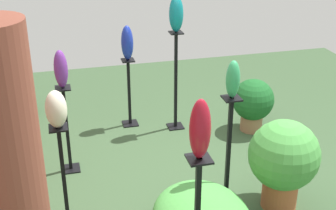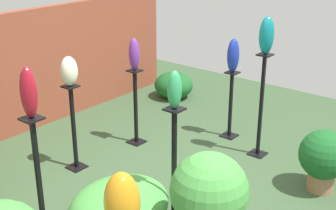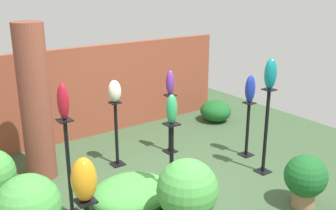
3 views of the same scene
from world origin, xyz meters
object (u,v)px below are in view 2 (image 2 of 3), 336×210
at_px(art_vase_cobalt, 233,56).
at_px(art_vase_teal, 267,35).
at_px(potted_plant_back_center, 209,195).
at_px(potted_plant_near_pillar, 324,157).
at_px(pedestal_violet, 136,111).
at_px(art_vase_amber, 122,202).
at_px(art_vase_ivory, 69,71).
at_px(pedestal_jade, 174,171).
at_px(art_vase_ruby, 29,93).
at_px(pedestal_ruby, 40,190).
at_px(pedestal_teal, 261,110).
at_px(pedestal_ivory, 74,132).
at_px(art_vase_violet, 134,54).
at_px(art_vase_jade, 175,90).
at_px(pedestal_cobalt, 230,108).

height_order(art_vase_cobalt, art_vase_teal, art_vase_teal).
bearing_deg(potted_plant_back_center, potted_plant_near_pillar, -13.98).
bearing_deg(pedestal_violet, art_vase_amber, -138.07).
relative_size(pedestal_violet, art_vase_ivory, 2.98).
xyz_separation_m(pedestal_jade, art_vase_ivory, (0.08, 1.54, 0.66)).
bearing_deg(art_vase_ruby, pedestal_violet, 21.36).
bearing_deg(pedestal_ruby, potted_plant_near_pillar, -32.00).
relative_size(pedestal_teal, art_vase_amber, 3.38).
relative_size(pedestal_violet, art_vase_teal, 2.26).
bearing_deg(pedestal_ivory, pedestal_ruby, -141.39).
bearing_deg(pedestal_teal, pedestal_ruby, 167.82).
bearing_deg(pedestal_ruby, art_vase_amber, -105.61).
relative_size(art_vase_teal, potted_plant_near_pillar, 0.63).
bearing_deg(pedestal_jade, pedestal_teal, 1.47).
relative_size(pedestal_violet, art_vase_cobalt, 2.26).
relative_size(art_vase_ivory, potted_plant_back_center, 0.36).
bearing_deg(pedestal_jade, art_vase_amber, -152.11).
bearing_deg(potted_plant_near_pillar, pedestal_violet, 99.43).
relative_size(pedestal_ivory, potted_plant_back_center, 1.11).
bearing_deg(art_vase_teal, art_vase_cobalt, 67.71).
bearing_deg(art_vase_teal, art_vase_violet, 116.65).
distance_m(art_vase_amber, art_vase_ivory, 2.75).
relative_size(art_vase_jade, art_vase_ivory, 1.05).
height_order(pedestal_cobalt, art_vase_ruby, art_vase_ruby).
height_order(pedestal_violet, pedestal_teal, pedestal_teal).
relative_size(pedestal_cobalt, art_vase_amber, 2.38).
bearing_deg(art_vase_ivory, pedestal_ivory, 0.00).
height_order(pedestal_ivory, art_vase_violet, art_vase_violet).
bearing_deg(pedestal_jade, potted_plant_back_center, -106.90).
bearing_deg(pedestal_cobalt, art_vase_ruby, 179.34).
bearing_deg(pedestal_violet, art_vase_ruby, -158.64).
relative_size(pedestal_violet, potted_plant_near_pillar, 1.43).
height_order(art_vase_cobalt, potted_plant_near_pillar, art_vase_cobalt).
relative_size(pedestal_violet, art_vase_amber, 2.60).
distance_m(art_vase_ivory, potted_plant_back_center, 2.15).
height_order(art_vase_amber, art_vase_ruby, art_vase_ruby).
distance_m(pedestal_ivory, potted_plant_near_pillar, 2.78).
xyz_separation_m(art_vase_ivory, potted_plant_back_center, (-0.23, -2.04, -0.65)).
distance_m(art_vase_cobalt, art_vase_teal, 0.72).
bearing_deg(art_vase_teal, pedestal_teal, 0.00).
bearing_deg(pedestal_cobalt, art_vase_teal, -112.29).
xyz_separation_m(art_vase_violet, art_vase_amber, (-2.46, -2.21, 0.02)).
distance_m(pedestal_ivory, art_vase_ruby, 1.74).
bearing_deg(art_vase_ruby, potted_plant_back_center, -52.23).
relative_size(pedestal_ruby, potted_plant_back_center, 1.35).
bearing_deg(potted_plant_back_center, pedestal_teal, 16.11).
bearing_deg(art_vase_ruby, potted_plant_near_pillar, -32.00).
xyz_separation_m(art_vase_violet, potted_plant_near_pillar, (0.39, -2.35, -0.80)).
height_order(pedestal_jade, art_vase_cobalt, art_vase_cobalt).
distance_m(pedestal_violet, art_vase_ivory, 1.21).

